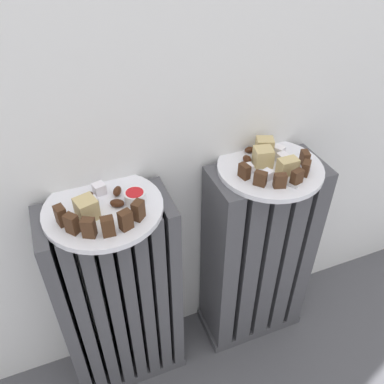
{
  "coord_description": "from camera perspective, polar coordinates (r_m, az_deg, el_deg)",
  "views": [
    {
      "loc": [
        -0.26,
        -0.37,
        1.13
      ],
      "look_at": [
        0.0,
        0.28,
        0.58
      ],
      "focal_mm": 37.67,
      "sensor_mm": 36.0,
      "label": 1
    }
  ],
  "objects": [
    {
      "name": "fork",
      "position": [
        0.91,
        11.24,
        2.08
      ],
      "size": [
        0.06,
        0.1,
        0.0
      ],
      "color": "#B7B7BC",
      "rests_on": "plate_right"
    },
    {
      "name": "plate_right",
      "position": [
        0.95,
        10.99,
        3.34
      ],
      "size": [
        0.25,
        0.25,
        0.01
      ],
      "primitive_type": "cylinder",
      "color": "white",
      "rests_on": "radiator_right"
    },
    {
      "name": "medjool_date_right_0",
      "position": [
        0.95,
        7.8,
        4.62
      ],
      "size": [
        0.02,
        0.03,
        0.02
      ],
      "primitive_type": "ellipsoid",
      "rotation": [
        0.0,
        0.0,
        1.49
      ],
      "color": "#3D1E0F",
      "rests_on": "plate_right"
    },
    {
      "name": "jam_bowl_left",
      "position": [
        0.83,
        -8.08,
        -0.66
      ],
      "size": [
        0.04,
        0.04,
        0.03
      ],
      "color": "white",
      "rests_on": "plate_left"
    },
    {
      "name": "medjool_date_left_0",
      "position": [
        0.86,
        -10.54,
        0.12
      ],
      "size": [
        0.03,
        0.03,
        0.02
      ],
      "primitive_type": "ellipsoid",
      "rotation": [
        0.0,
        0.0,
        1.05
      ],
      "color": "#3D1E0F",
      "rests_on": "plate_left"
    },
    {
      "name": "dark_cake_slice_right_1",
      "position": [
        0.88,
        9.65,
        1.89
      ],
      "size": [
        0.03,
        0.03,
        0.03
      ],
      "primitive_type": "cube",
      "rotation": [
        0.0,
        0.0,
        -0.83
      ],
      "color": "#472B19",
      "rests_on": "plate_right"
    },
    {
      "name": "marble_cake_slice_left_0",
      "position": [
        0.81,
        -14.7,
        -2.28
      ],
      "size": [
        0.05,
        0.05,
        0.04
      ],
      "primitive_type": "cube",
      "rotation": [
        0.0,
        0.0,
        0.26
      ],
      "color": "tan",
      "rests_on": "plate_left"
    },
    {
      "name": "plate_left",
      "position": [
        0.84,
        -12.45,
        -2.29
      ],
      "size": [
        0.25,
        0.25,
        0.01
      ],
      "primitive_type": "cylinder",
      "color": "white",
      "rests_on": "radiator_left"
    },
    {
      "name": "radiator_right",
      "position": [
        1.16,
        9.17,
        -9.17
      ],
      "size": [
        0.3,
        0.14,
        0.59
      ],
      "color": "#47474C",
      "rests_on": "ground_plane"
    },
    {
      "name": "marble_cake_slice_right_1",
      "position": [
        0.93,
        13.39,
        3.55
      ],
      "size": [
        0.04,
        0.03,
        0.04
      ],
      "primitive_type": "cube",
      "rotation": [
        0.0,
        0.0,
        0.0
      ],
      "color": "tan",
      "rests_on": "plate_right"
    },
    {
      "name": "dark_cake_slice_right_5",
      "position": [
        0.97,
        15.67,
        4.67
      ],
      "size": [
        0.02,
        0.03,
        0.03
      ],
      "primitive_type": "cube",
      "rotation": [
        0.0,
        0.0,
        1.31
      ],
      "color": "#472B19",
      "rests_on": "plate_right"
    },
    {
      "name": "turkish_delight_right_3",
      "position": [
        0.99,
        12.22,
        5.68
      ],
      "size": [
        0.03,
        0.03,
        0.02
      ],
      "primitive_type": "cube",
      "rotation": [
        0.0,
        0.0,
        0.62
      ],
      "color": "white",
      "rests_on": "plate_right"
    },
    {
      "name": "dark_cake_slice_left_0",
      "position": [
        0.81,
        -18.07,
        -3.19
      ],
      "size": [
        0.02,
        0.03,
        0.04
      ],
      "primitive_type": "cube",
      "rotation": [
        0.0,
        0.0,
        -1.3
      ],
      "color": "#472B19",
      "rests_on": "plate_left"
    },
    {
      "name": "medjool_date_left_1",
      "position": [
        0.83,
        -10.56,
        -1.56
      ],
      "size": [
        0.04,
        0.03,
        0.02
      ],
      "primitive_type": "ellipsoid",
      "rotation": [
        0.0,
        0.0,
        2.64
      ],
      "color": "#3D1E0F",
      "rests_on": "plate_left"
    },
    {
      "name": "turkish_delight_right_0",
      "position": [
        0.96,
        12.69,
        4.72
      ],
      "size": [
        0.03,
        0.03,
        0.02
      ],
      "primitive_type": "cube",
      "rotation": [
        0.0,
        0.0,
        0.1
      ],
      "color": "white",
      "rests_on": "plate_right"
    },
    {
      "name": "marble_cake_slice_right_0",
      "position": [
        0.98,
        10.21,
        6.31
      ],
      "size": [
        0.05,
        0.05,
        0.04
      ],
      "primitive_type": "cube",
      "rotation": [
        0.0,
        0.0,
        -0.38
      ],
      "color": "tan",
      "rests_on": "plate_right"
    },
    {
      "name": "dark_cake_slice_right_4",
      "position": [
        0.93,
        15.83,
        3.27
      ],
      "size": [
        0.03,
        0.03,
        0.03
      ],
      "primitive_type": "cube",
      "rotation": [
        0.0,
        0.0,
        0.77
      ],
      "color": "#472B19",
      "rests_on": "plate_right"
    },
    {
      "name": "dark_cake_slice_left_4",
      "position": [
        0.77,
        -9.39,
        -3.94
      ],
      "size": [
        0.03,
        0.02,
        0.04
      ],
      "primitive_type": "cube",
      "rotation": [
        0.0,
        0.0,
        0.35
      ],
      "color": "#472B19",
      "rests_on": "plate_left"
    },
    {
      "name": "turkish_delight_right_2",
      "position": [
        0.9,
        10.59,
        2.4
      ],
      "size": [
        0.03,
        0.03,
        0.02
      ],
      "primitive_type": "cube",
      "rotation": [
        0.0,
        0.0,
        0.35
      ],
      "color": "white",
      "rests_on": "plate_right"
    },
    {
      "name": "turkish_delight_right_1",
      "position": [
        0.92,
        7.93,
        3.37
      ],
      "size": [
        0.02,
        0.02,
        0.02
      ],
      "primitive_type": "cube",
      "rotation": [
        0.0,
        0.0,
        1.52
      ],
      "color": "white",
      "rests_on": "plate_right"
    },
    {
      "name": "dark_cake_slice_left_5",
      "position": [
        0.79,
        -7.62,
        -2.58
      ],
      "size": [
        0.03,
        0.03,
        0.04
      ],
      "primitive_type": "cube",
      "rotation": [
        0.0,
        0.0,
        0.76
      ],
      "color": "#472B19",
      "rests_on": "plate_left"
    },
    {
      "name": "radiator_left",
      "position": [
        1.06,
        -10.17,
        -14.87
      ],
      "size": [
        0.3,
        0.14,
        0.59
      ],
      "color": "#47474C",
      "rests_on": "ground_plane"
    },
    {
      "name": "dark_cake_slice_left_2",
      "position": [
        0.77,
        -14.43,
        -4.93
      ],
      "size": [
        0.03,
        0.03,
        0.04
      ],
      "primitive_type": "cube",
      "rotation": [
        0.0,
        0.0,
        -0.48
      ],
      "color": "#472B19",
      "rests_on": "plate_left"
    },
    {
      "name": "marble_cake_slice_right_2",
      "position": [
        0.94,
        10.03,
        4.91
      ],
      "size": [
        0.05,
        0.05,
        0.04
      ],
      "primitive_type": "cube",
      "rotation": [
        0.0,
        0.0,
        -0.23
      ],
      "color": "tan",
      "rests_on": "plate_right"
    },
    {
      "name": "dark_cake_slice_left_3",
      "position": [
        0.76,
        -11.83,
        -4.79
      ],
      "size": [
        0.03,
        0.02,
        0.04
      ],
      "primitive_type": "cube",
      "rotation": [
        0.0,
        0.0,
        -0.07
      ],
      "color": "#472B19",
      "rests_on": "plate_left"
    },
    {
      "name": "medjool_date_right_1",
      "position": [
        0.99,
        8.18,
        5.93
      ],
      "size": [
        0.03,
        0.02,
        0.01
      ],
      "primitive_type": "ellipsoid",
      "rotation": [
        0.0,
        0.0,
        3.06
      ],
      "color": "#3D1E0F",
      "rests_on": "plate_right"
    },
    {
      "name": "turkish_delight_left_0",
      "position": [
        0.84,
        -13.87,
        -1.34
      ],
      "size": [
        0.02,
        0.02,
        0.02
      ],
      "primitive_type": "cube",
      "rotation": [
        0.0,
        0.0,
        0.25
      ],
      "color": "white",
      "rests_on": "plate_left"
    },
    {
      "name": "medjool_date_left_2",
      "position": [
        0.86,
        -14.29,
        -0.54
      ],
      "size": [
        0.02,
        0.03,
        0.01
      ],
      "primitive_type": "ellipsoid",
      "rotation": [
        0.0,
        0.0,
        1.04
      ],
      "color": "#3D1E0F",
      "rests_on": "plate_left"
    },
    {
      "name": "dark_cake_slice_right_0",
      "position": [
        0.9,
        7.43,
        2.95
      ],
      "size": [
        0.02,
        0.03,
        0.03
      ],
      "primitive_type": "cube",
      "rotation": [
        0.0,
        0.0,
        -1.36
      ],
      "color": "#472B19",
      "rests_on": "plate_right"
    },
    {
      "name": "dark_cake_slice_right_3",
      "position": [
        0.9,
        14.64,
        2.11
      ],
      "size": [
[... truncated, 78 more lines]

